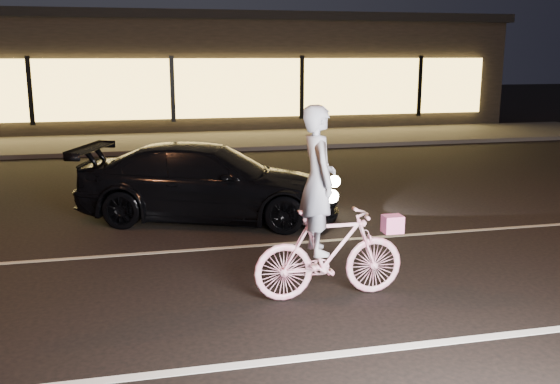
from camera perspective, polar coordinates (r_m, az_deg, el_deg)
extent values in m
plane|color=black|center=(7.28, -1.73, -9.73)|extent=(90.00, 90.00, 0.00)
cube|color=silver|center=(5.95, 1.27, -15.03)|extent=(60.00, 0.12, 0.01)
cube|color=gray|center=(9.13, -4.25, -5.05)|extent=(60.00, 0.10, 0.01)
cube|color=#383533|center=(19.84, -9.31, 4.55)|extent=(30.00, 4.00, 0.12)
cube|color=black|center=(25.65, -10.45, 10.63)|extent=(25.00, 8.00, 4.00)
cube|color=black|center=(25.67, -10.64, 15.21)|extent=(25.40, 8.40, 0.30)
cube|color=#ECBC52|center=(21.58, -9.82, 9.27)|extent=(23.00, 0.15, 2.00)
cube|color=black|center=(21.69, -21.89, 8.58)|extent=(0.15, 0.08, 2.20)
cube|color=black|center=(21.50, -9.81, 9.26)|extent=(0.15, 0.08, 2.20)
cube|color=black|center=(22.24, 2.00, 9.54)|extent=(0.15, 0.08, 2.20)
cube|color=black|center=(23.82, 12.65, 9.45)|extent=(0.15, 0.08, 2.20)
imported|color=#F34B81|center=(7.17, 4.56, -5.60)|extent=(1.77, 0.50, 1.06)
imported|color=white|center=(6.91, 3.49, 1.08)|extent=(0.40, 0.61, 1.67)
cube|color=#FF48A3|center=(7.35, 10.25, -2.90)|extent=(0.22, 0.18, 0.20)
imported|color=black|center=(10.58, -6.54, 0.89)|extent=(4.74, 3.19, 1.28)
sphere|color=#FFF2BF|center=(10.89, 4.99, 0.97)|extent=(0.21, 0.21, 0.21)
sphere|color=#FFF2BF|center=(9.75, 4.76, -0.40)|extent=(0.21, 0.21, 0.21)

